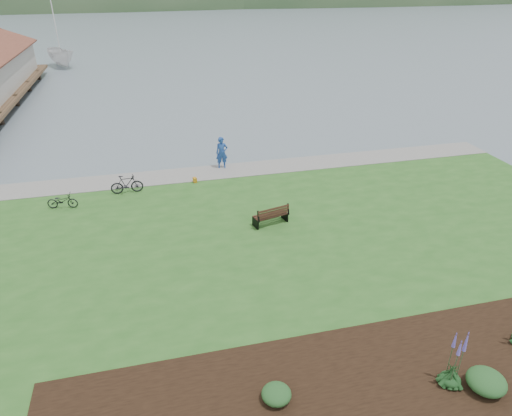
{
  "coord_description": "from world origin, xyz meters",
  "views": [
    {
      "loc": [
        -4.94,
        -18.4,
        11.24
      ],
      "look_at": [
        -0.37,
        0.09,
        1.3
      ],
      "focal_mm": 32.0,
      "sensor_mm": 36.0,
      "label": 1
    }
  ],
  "objects": [
    {
      "name": "pannier",
      "position": [
        -2.6,
        5.73,
        0.54
      ],
      "size": [
        0.22,
        0.3,
        0.29
      ],
      "primitive_type": "cube",
      "rotation": [
        0.0,
        0.0,
        0.21
      ],
      "color": "#C47E17",
      "rests_on": "lawn"
    },
    {
      "name": "garden_bed",
      "position": [
        3.0,
        -9.8,
        0.42
      ],
      "size": [
        24.0,
        4.4,
        0.04
      ],
      "primitive_type": "cube",
      "color": "black",
      "rests_on": "lawn"
    },
    {
      "name": "sailboat",
      "position": [
        -14.76,
        47.53,
        0.0
      ],
      "size": [
        14.39,
        14.48,
        28.35
      ],
      "primitive_type": "imported",
      "rotation": [
        0.0,
        0.0,
        0.44
      ],
      "color": "silver",
      "rests_on": "ground"
    },
    {
      "name": "bicycle_a",
      "position": [
        -9.56,
        4.16,
        0.8
      ],
      "size": [
        0.79,
        1.6,
        0.8
      ],
      "primitive_type": "imported",
      "rotation": [
        0.0,
        0.0,
        1.4
      ],
      "color": "black",
      "rests_on": "lawn"
    },
    {
      "name": "ground",
      "position": [
        0.0,
        0.0,
        0.0
      ],
      "size": [
        600.0,
        600.0,
        0.0
      ],
      "primitive_type": "plane",
      "color": "slate",
      "rests_on": "ground"
    },
    {
      "name": "shoreline_path",
      "position": [
        0.0,
        6.9,
        0.42
      ],
      "size": [
        34.0,
        2.2,
        0.03
      ],
      "primitive_type": "cube",
      "color": "gray",
      "rests_on": "lawn"
    },
    {
      "name": "far_hillside",
      "position": [
        20.0,
        170.0,
        0.0
      ],
      "size": [
        580.0,
        80.0,
        38.0
      ],
      "primitive_type": null,
      "color": "#2D4C2A",
      "rests_on": "ground"
    },
    {
      "name": "park_bench",
      "position": [
        0.35,
        -0.08,
        0.91
      ],
      "size": [
        1.78,
        1.06,
        1.03
      ],
      "rotation": [
        0.0,
        0.0,
        0.24
      ],
      "color": "black",
      "rests_on": "lawn"
    },
    {
      "name": "bicycle_b",
      "position": [
        -6.35,
        5.21,
        0.92
      ],
      "size": [
        0.55,
        1.74,
        1.04
      ],
      "primitive_type": "imported",
      "rotation": [
        0.0,
        0.0,
        1.6
      ],
      "color": "black",
      "rests_on": "lawn"
    },
    {
      "name": "shrub_1",
      "position": [
        3.76,
        -10.94,
        0.72
      ],
      "size": [
        1.12,
        1.12,
        0.56
      ],
      "primitive_type": "ellipsoid",
      "color": "#1E4C21",
      "rests_on": "garden_bed"
    },
    {
      "name": "shrub_0",
      "position": [
        -2.23,
        -9.85,
        0.65
      ],
      "size": [
        0.86,
        0.86,
        0.43
      ],
      "primitive_type": "ellipsoid",
      "color": "#1E4C21",
      "rests_on": "garden_bed"
    },
    {
      "name": "lawn",
      "position": [
        0.0,
        -2.0,
        0.2
      ],
      "size": [
        34.0,
        20.0,
        0.4
      ],
      "primitive_type": "cube",
      "color": "#2A5F21",
      "rests_on": "ground"
    },
    {
      "name": "person",
      "position": [
        -0.69,
        7.5,
        1.55
      ],
      "size": [
        0.86,
        0.62,
        2.3
      ],
      "primitive_type": "imported",
      "rotation": [
        0.0,
        0.0,
        -0.05
      ],
      "color": "#204795",
      "rests_on": "lawn"
    },
    {
      "name": "echium_0",
      "position": [
        2.88,
        -10.51,
        1.24
      ],
      "size": [
        0.62,
        0.62,
        2.12
      ],
      "color": "#133617",
      "rests_on": "garden_bed"
    }
  ]
}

